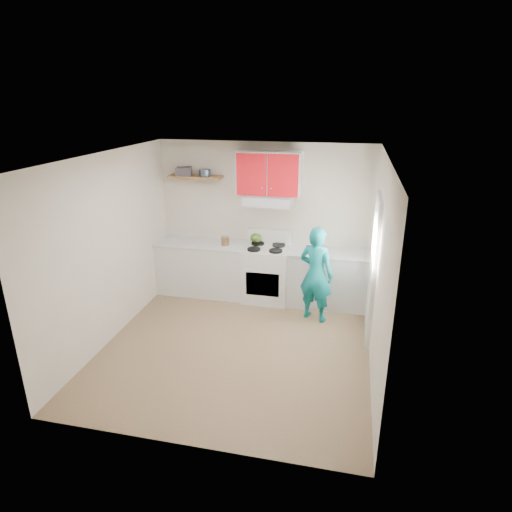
% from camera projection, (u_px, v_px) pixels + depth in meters
% --- Properties ---
extents(floor, '(3.80, 3.80, 0.00)m').
position_uv_depth(floor, '(237.00, 346.00, 6.08)').
color(floor, brown).
rests_on(floor, ground).
extents(ceiling, '(3.60, 3.80, 0.04)m').
position_uv_depth(ceiling, '(234.00, 157.00, 5.19)').
color(ceiling, white).
rests_on(ceiling, floor).
extents(back_wall, '(3.60, 0.04, 2.60)m').
position_uv_depth(back_wall, '(265.00, 220.00, 7.38)').
color(back_wall, beige).
rests_on(back_wall, floor).
extents(front_wall, '(3.60, 0.04, 2.60)m').
position_uv_depth(front_wall, '(180.00, 331.00, 3.89)').
color(front_wall, beige).
rests_on(front_wall, floor).
extents(left_wall, '(0.04, 3.80, 2.60)m').
position_uv_depth(left_wall, '(109.00, 249.00, 6.00)').
color(left_wall, beige).
rests_on(left_wall, floor).
extents(right_wall, '(0.04, 3.80, 2.60)m').
position_uv_depth(right_wall, '(379.00, 270.00, 5.27)').
color(right_wall, beige).
rests_on(right_wall, floor).
extents(door, '(0.05, 0.85, 2.05)m').
position_uv_depth(door, '(373.00, 270.00, 6.01)').
color(door, white).
rests_on(door, floor).
extents(door_glass, '(0.01, 0.55, 0.95)m').
position_uv_depth(door_glass, '(374.00, 240.00, 5.87)').
color(door_glass, white).
rests_on(door_glass, door).
extents(counter_left, '(1.52, 0.60, 0.90)m').
position_uv_depth(counter_left, '(203.00, 268.00, 7.61)').
color(counter_left, silver).
rests_on(counter_left, floor).
extents(counter_right, '(1.32, 0.60, 0.90)m').
position_uv_depth(counter_right, '(328.00, 279.00, 7.16)').
color(counter_right, silver).
rests_on(counter_right, floor).
extents(stove, '(0.76, 0.65, 0.92)m').
position_uv_depth(stove, '(266.00, 274.00, 7.35)').
color(stove, white).
rests_on(stove, floor).
extents(range_hood, '(0.76, 0.44, 0.15)m').
position_uv_depth(range_hood, '(268.00, 200.00, 7.02)').
color(range_hood, silver).
rests_on(range_hood, back_wall).
extents(upper_cabinets, '(1.02, 0.33, 0.70)m').
position_uv_depth(upper_cabinets, '(269.00, 174.00, 6.92)').
color(upper_cabinets, red).
rests_on(upper_cabinets, back_wall).
extents(shelf, '(0.90, 0.30, 0.04)m').
position_uv_depth(shelf, '(195.00, 177.00, 7.22)').
color(shelf, brown).
rests_on(shelf, back_wall).
extents(books, '(0.30, 0.25, 0.14)m').
position_uv_depth(books, '(184.00, 171.00, 7.21)').
color(books, '#363035').
rests_on(books, shelf).
extents(tin, '(0.21, 0.21, 0.11)m').
position_uv_depth(tin, '(205.00, 173.00, 7.13)').
color(tin, '#333D4C').
rests_on(tin, shelf).
extents(kettle, '(0.23, 0.23, 0.17)m').
position_uv_depth(kettle, '(256.00, 238.00, 7.42)').
color(kettle, '#486D1E').
rests_on(kettle, stove).
extents(crock, '(0.18, 0.18, 0.17)m').
position_uv_depth(crock, '(225.00, 242.00, 7.30)').
color(crock, brown).
rests_on(crock, counter_left).
extents(cutting_board, '(0.32, 0.26, 0.02)m').
position_uv_depth(cutting_board, '(319.00, 254.00, 6.94)').
color(cutting_board, olive).
rests_on(cutting_board, counter_right).
extents(silicone_mat, '(0.36, 0.31, 0.01)m').
position_uv_depth(silicone_mat, '(354.00, 255.00, 6.92)').
color(silicone_mat, red).
rests_on(silicone_mat, counter_right).
extents(person, '(0.64, 0.53, 1.50)m').
position_uv_depth(person, '(316.00, 274.00, 6.58)').
color(person, '#0E7B7F').
rests_on(person, floor).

